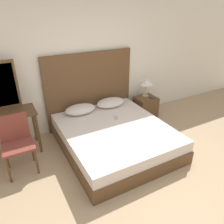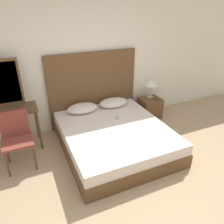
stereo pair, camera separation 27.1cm
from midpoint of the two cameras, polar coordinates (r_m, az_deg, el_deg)
ground_plane at (r=3.37m, az=9.64°, el=-20.20°), size 16.00×16.00×0.00m
wall_back at (r=4.53m, az=-5.41°, el=12.64°), size 10.00×0.06×2.70m
bed at (r=4.05m, az=2.53°, el=-6.61°), size 1.83×2.09×0.44m
headboard at (r=4.67m, az=-3.21°, el=5.92°), size 1.92×0.05×1.57m
pillow_left at (r=4.43m, az=-6.00°, el=0.96°), size 0.62×0.39×0.17m
pillow_right at (r=4.67m, az=2.02°, el=2.46°), size 0.62×0.39×0.17m
phone_on_bed at (r=4.22m, az=3.12°, el=-1.56°), size 0.13×0.17×0.01m
nightstand at (r=5.19m, az=11.30°, el=1.01°), size 0.47×0.41×0.48m
table_lamp at (r=5.05m, az=11.67°, el=7.38°), size 0.31×0.31×0.41m
phone_on_nightstand at (r=5.06m, az=13.06°, el=3.20°), size 0.13×0.17×0.01m
vanity_desk at (r=4.14m, az=-22.84°, el=-1.35°), size 0.86×0.50×0.79m
vanity_mirror at (r=4.14m, az=-24.40°, el=6.94°), size 0.51×0.03×0.83m
chair at (r=3.75m, az=-21.82°, el=-5.81°), size 0.46×0.42×0.93m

